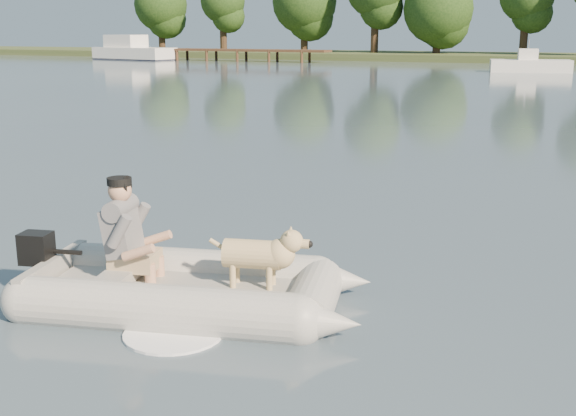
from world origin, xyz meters
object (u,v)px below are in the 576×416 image
at_px(dock, 231,55).
at_px(dog, 253,259).
at_px(man, 124,227).
at_px(cabin_cruiser, 134,47).
at_px(motorboat, 531,57).
at_px(dinghy, 188,250).

relative_size(dock, dog, 19.46).
xyz_separation_m(dock, man, (25.36, -51.86, 0.25)).
distance_m(cabin_cruiser, motorboat, 35.70).
height_order(dock, man, man).
distance_m(man, motorboat, 44.20).
xyz_separation_m(dinghy, cabin_cruiser, (-35.46, 50.66, 0.53)).
relative_size(dock, motorboat, 3.44).
relative_size(man, cabin_cruiser, 0.13).
bearing_deg(man, dog, 0.00).
relative_size(dinghy, man, 4.39).
xyz_separation_m(dinghy, man, (-0.69, -0.10, 0.18)).
distance_m(dinghy, man, 0.72).
bearing_deg(dinghy, man, 175.76).
xyz_separation_m(man, dog, (1.31, 0.28, -0.26)).
distance_m(dock, man, 57.73).
bearing_deg(cabin_cruiser, man, -43.67).
bearing_deg(dog, motorboat, 79.09).
xyz_separation_m(dock, motorboat, (25.69, -7.67, 0.49)).
bearing_deg(dock, man, -63.94).
distance_m(dinghy, cabin_cruiser, 61.84).
relative_size(dock, man, 16.84).
bearing_deg(motorboat, dog, -99.17).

